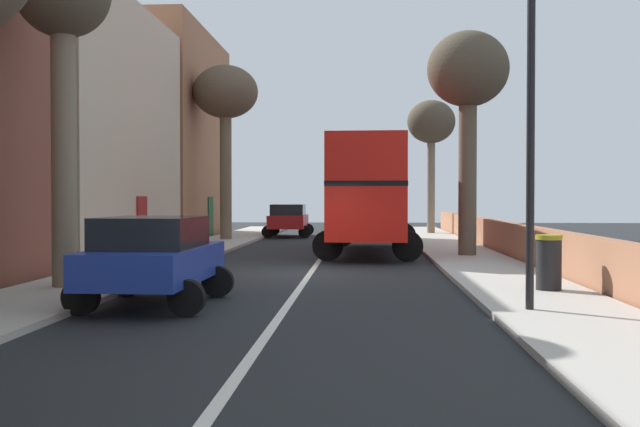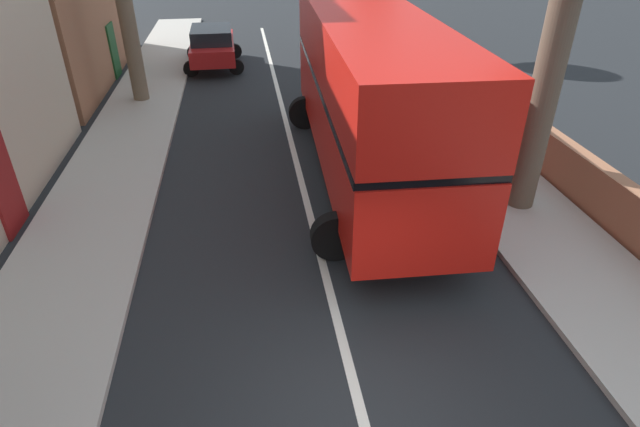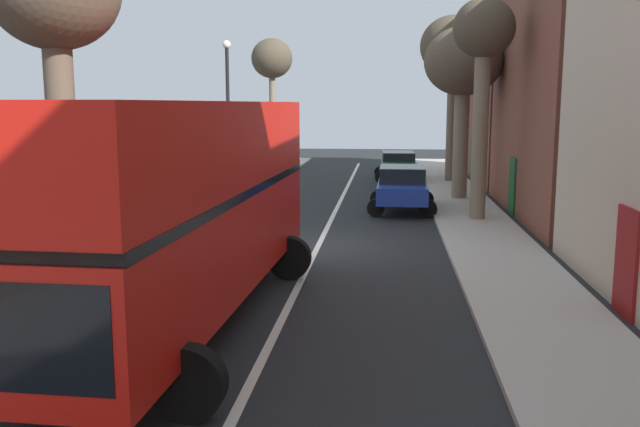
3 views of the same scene
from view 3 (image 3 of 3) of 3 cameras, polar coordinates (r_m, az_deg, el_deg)
The scene contains 15 objects.
ground_plane at distance 19.50m, azimuth -0.11°, elevation -2.66°, with size 84.00×84.00×0.00m, color black.
road_centre_line at distance 19.50m, azimuth -0.11°, elevation -2.65°, with size 0.16×54.00×0.01m, color silver.
sidewalk_left at distance 19.61m, azimuth 14.30°, elevation -2.70°, with size 2.60×60.00×0.12m, color #B2ADA3.
sidewalk_right at distance 20.56m, azimuth -13.84°, elevation -2.14°, with size 2.60×60.00×0.12m, color #B2ADA3.
boundary_wall_right at distance 21.03m, azimuth -17.88°, elevation -0.57°, with size 0.36×54.00×1.20m, color #9E6647.
double_decker_bus at distance 12.24m, azimuth -11.63°, elevation 1.22°, with size 3.84×10.62×4.06m.
parked_car_blue_left_0 at distance 25.61m, azimuth 6.94°, elevation 2.29°, with size 2.55×4.10×1.69m.
parked_car_green_left_2 at distance 35.90m, azimuth 6.60°, elevation 4.16°, with size 2.56×4.15×1.52m.
street_tree_right_1 at distance 41.44m, azimuth -4.08°, elevation 12.64°, with size 2.45×2.45×7.75m.
street_tree_left_2 at distance 23.69m, azimuth 13.61°, elevation 13.58°, with size 2.05×2.05×7.36m.
street_tree_right_3 at distance 15.53m, azimuth -21.49°, elevation 16.09°, with size 2.74×2.74×7.53m.
street_tree_left_4 at distance 28.86m, azimuth 11.97°, elevation 12.06°, with size 3.20×3.20×7.02m.
street_tree_left_6 at distance 35.37m, azimuth 11.16°, elevation 13.46°, with size 3.30×3.30×8.26m.
lamppost_right at distance 26.95m, azimuth -7.76°, elevation 8.70°, with size 0.32×0.32×6.31m.
litter_bin_right at distance 24.74m, azimuth -11.35°, elevation 1.34°, with size 0.55×0.55×1.15m.
Camera 3 is at (-1.94, 18.98, 4.02)m, focal length 37.96 mm.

